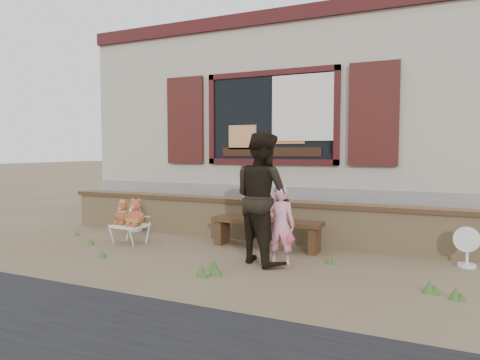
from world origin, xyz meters
The scene contains 12 objects.
ground centered at (0.00, 0.00, 0.00)m, with size 80.00×80.00×0.00m, color brown.
shopfront centered at (0.00, 4.49, 2.00)m, with size 8.04×5.13×4.00m.
brick_wall centered at (0.00, 1.00, 0.34)m, with size 7.10×0.36×0.67m.
bench centered at (0.47, 0.50, 0.32)m, with size 1.69×0.38×0.43m.
folding_chair centered at (-1.59, -0.07, 0.27)m, with size 0.51×0.46×0.30m.
teddy_bear_left centered at (-1.73, -0.06, 0.48)m, with size 0.27×0.24×0.37m, color brown, non-canonical shape.
teddy_bear_right centered at (-1.45, -0.08, 0.51)m, with size 0.32×0.27×0.43m, color brown, non-canonical shape.
child centered at (0.96, -0.28, 0.51)m, with size 0.37×0.24×1.02m, color pink.
adult centered at (0.71, -0.29, 0.85)m, with size 0.83×0.64×1.70m, color black.
fan_left centered at (-2.14, 0.80, 0.26)m, with size 0.34×0.22×0.53m.
fan_right centered at (3.13, 0.57, 0.26)m, with size 0.33×0.22×0.51m.
grass_tufts centered at (0.68, -0.76, 0.06)m, with size 5.92×1.34×0.15m.
Camera 1 is at (2.71, -5.40, 1.46)m, focal length 32.00 mm.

